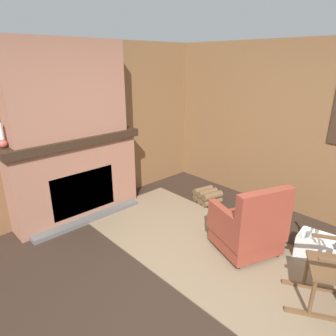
# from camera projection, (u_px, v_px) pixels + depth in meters

# --- Properties ---
(ground_plane) EXTENTS (14.00, 14.00, 0.00)m
(ground_plane) POSITION_uv_depth(u_px,v_px,m) (190.00, 294.00, 3.05)
(ground_plane) COLOR #2D2119
(wood_panel_wall_left) EXTENTS (0.06, 5.59, 2.54)m
(wood_panel_wall_left) POSITION_uv_depth(u_px,v_px,m) (64.00, 131.00, 4.35)
(wood_panel_wall_left) COLOR brown
(wood_panel_wall_left) RESTS_ON ground
(wood_panel_wall_back) EXTENTS (5.59, 0.09, 2.54)m
(wood_panel_wall_back) POSITION_uv_depth(u_px,v_px,m) (314.00, 133.00, 4.23)
(wood_panel_wall_back) COLOR brown
(wood_panel_wall_back) RESTS_ON ground
(fireplace_hearth) EXTENTS (0.60, 1.96, 1.23)m
(fireplace_hearth) POSITION_uv_depth(u_px,v_px,m) (77.00, 178.00, 4.41)
(fireplace_hearth) COLOR #93604C
(fireplace_hearth) RESTS_ON ground
(chimney_breast) EXTENTS (0.35, 1.64, 1.29)m
(chimney_breast) POSITION_uv_depth(u_px,v_px,m) (67.00, 89.00, 3.98)
(chimney_breast) COLOR #93604C
(chimney_breast) RESTS_ON fireplace_hearth
(area_rug) EXTENTS (3.45, 1.62, 0.01)m
(area_rug) POSITION_uv_depth(u_px,v_px,m) (203.00, 245.00, 3.86)
(area_rug) COLOR #7A664C
(area_rug) RESTS_ON ground
(armchair) EXTENTS (0.88, 0.90, 0.93)m
(armchair) POSITION_uv_depth(u_px,v_px,m) (248.00, 228.00, 3.60)
(armchair) COLOR brown
(armchair) RESTS_ON ground
(firewood_stack) EXTENTS (0.44, 0.43, 0.23)m
(firewood_stack) POSITION_uv_depth(u_px,v_px,m) (207.00, 196.00, 4.97)
(firewood_stack) COLOR brown
(firewood_stack) RESTS_ON ground
(laundry_basket) EXTENTS (0.49, 0.39, 0.28)m
(laundry_basket) POSITION_uv_depth(u_px,v_px,m) (318.00, 247.00, 3.57)
(laundry_basket) COLOR white
(laundry_basket) RESTS_ON ground
(oil_lamp_vase) EXTENTS (0.11, 0.11, 0.30)m
(oil_lamp_vase) POSITION_uv_depth(u_px,v_px,m) (2.00, 139.00, 3.63)
(oil_lamp_vase) COLOR #B24C42
(oil_lamp_vase) RESTS_ON fireplace_hearth
(storage_case) EXTENTS (0.17, 0.22, 0.15)m
(storage_case) POSITION_uv_depth(u_px,v_px,m) (116.00, 123.00, 4.71)
(storage_case) COLOR brown
(storage_case) RESTS_ON fireplace_hearth
(decorative_plate_on_mantel) EXTENTS (0.07, 0.29, 0.28)m
(decorative_plate_on_mantel) POSITION_uv_depth(u_px,v_px,m) (60.00, 127.00, 4.11)
(decorative_plate_on_mantel) COLOR #336093
(decorative_plate_on_mantel) RESTS_ON fireplace_hearth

